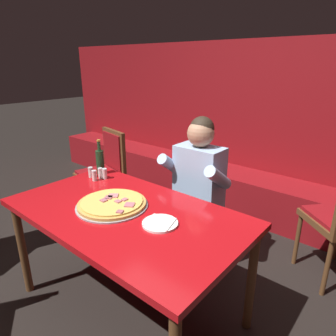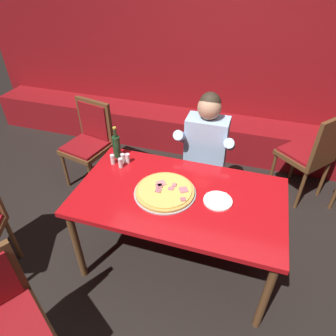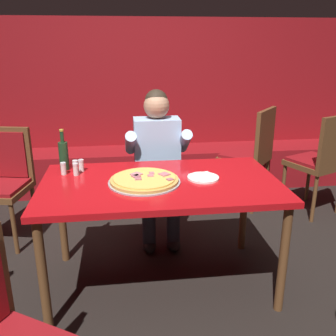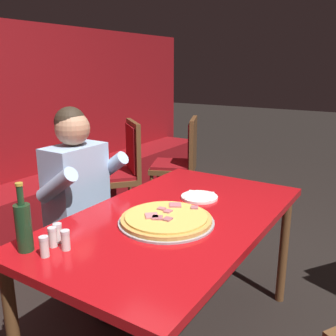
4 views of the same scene
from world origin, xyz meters
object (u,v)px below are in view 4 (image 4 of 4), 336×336
(dining_chair_far_left, at_px, (121,167))
(dining_chair_near_right, at_px, (181,159))
(shaker_oregano, at_px, (58,234))
(shaker_red_pepper_flakes, at_px, (53,238))
(main_dining_table, at_px, (175,228))
(shaker_parmesan, at_px, (44,248))
(plate_white_paper, at_px, (199,197))
(shaker_black_pepper, at_px, (66,241))
(diner_seated_blue_shirt, at_px, (87,200))
(beer_bottle, at_px, (24,226))
(pizza, at_px, (166,219))

(dining_chair_far_left, distance_m, dining_chair_near_right, 0.66)
(shaker_oregano, distance_m, dining_chair_far_left, 1.87)
(dining_chair_near_right, bearing_deg, shaker_red_pepper_flakes, -162.86)
(main_dining_table, xyz_separation_m, dining_chair_far_left, (1.07, 1.23, -0.10))
(main_dining_table, relative_size, shaker_parmesan, 18.07)
(shaker_red_pepper_flakes, bearing_deg, shaker_parmesan, -152.84)
(plate_white_paper, relative_size, shaker_black_pepper, 2.44)
(main_dining_table, bearing_deg, dining_chair_far_left, 49.06)
(main_dining_table, distance_m, shaker_oregano, 0.60)
(shaker_red_pepper_flakes, xyz_separation_m, dining_chair_far_left, (1.63, 0.98, -0.21))
(dining_chair_near_right, bearing_deg, main_dining_table, -150.52)
(shaker_red_pepper_flakes, relative_size, diner_seated_blue_shirt, 0.07)
(shaker_oregano, bearing_deg, beer_bottle, 155.49)
(diner_seated_blue_shirt, bearing_deg, shaker_black_pepper, -141.58)
(diner_seated_blue_shirt, bearing_deg, pizza, -102.86)
(plate_white_paper, xyz_separation_m, diner_seated_blue_shirt, (-0.24, 0.66, -0.08))
(shaker_oregano, relative_size, shaker_parmesan, 1.00)
(pizza, distance_m, shaker_red_pepper_flakes, 0.53)
(shaker_red_pepper_flakes, xyz_separation_m, shaker_black_pepper, (0.01, -0.07, 0.00))
(beer_bottle, height_order, dining_chair_far_left, beer_bottle)
(dining_chair_far_left, bearing_deg, shaker_oregano, -148.86)
(diner_seated_blue_shirt, bearing_deg, dining_chair_far_left, 28.89)
(beer_bottle, xyz_separation_m, diner_seated_blue_shirt, (0.70, 0.35, -0.18))
(shaker_oregano, relative_size, shaker_black_pepper, 1.00)
(shaker_red_pepper_flakes, xyz_separation_m, shaker_parmesan, (-0.08, -0.04, 0.00))
(dining_chair_far_left, bearing_deg, shaker_red_pepper_flakes, -149.13)
(shaker_oregano, xyz_separation_m, dining_chair_near_right, (2.19, 0.67, -0.22))
(shaker_parmesan, bearing_deg, main_dining_table, -18.30)
(plate_white_paper, bearing_deg, dining_chair_far_left, 57.43)
(beer_bottle, bearing_deg, shaker_red_pepper_flakes, -39.14)
(shaker_red_pepper_flakes, height_order, shaker_black_pepper, same)
(shaker_oregano, distance_m, shaker_parmesan, 0.13)
(plate_white_paper, height_order, shaker_parmesan, shaker_parmesan)
(main_dining_table, height_order, beer_bottle, beer_bottle)
(pizza, bearing_deg, shaker_red_pepper_flakes, 149.84)
(shaker_red_pepper_flakes, xyz_separation_m, shaker_oregano, (0.04, 0.01, 0.00))
(beer_bottle, distance_m, dining_chair_far_left, 1.96)
(beer_bottle, bearing_deg, dining_chair_far_left, 27.86)
(main_dining_table, distance_m, beer_bottle, 0.75)
(diner_seated_blue_shirt, bearing_deg, shaker_oregano, -145.16)
(pizza, bearing_deg, plate_white_paper, 3.81)
(shaker_parmesan, xyz_separation_m, shaker_black_pepper, (0.09, -0.03, 0.00))
(dining_chair_near_right, bearing_deg, diner_seated_blue_shirt, -170.44)
(main_dining_table, relative_size, plate_white_paper, 7.40)
(dining_chair_far_left, bearing_deg, beer_bottle, -152.14)
(main_dining_table, xyz_separation_m, pizza, (-0.11, -0.02, 0.09))
(shaker_black_pepper, height_order, dining_chair_near_right, dining_chair_near_right)
(shaker_black_pepper, bearing_deg, beer_bottle, 124.39)
(beer_bottle, xyz_separation_m, shaker_parmesan, (0.01, -0.11, -0.07))
(shaker_black_pepper, bearing_deg, plate_white_paper, -11.69)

